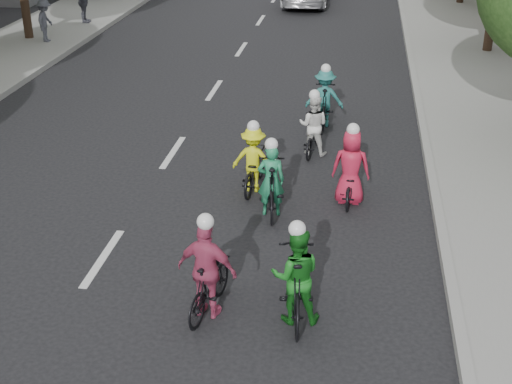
% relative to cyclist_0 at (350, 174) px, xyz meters
% --- Properties ---
extents(ground, '(120.00, 120.00, 0.00)m').
position_rel_cyclist_0_xyz_m(ground, '(-4.28, -2.96, -0.61)').
color(ground, black).
rests_on(ground, ground).
extents(curb_left, '(0.18, 80.00, 0.18)m').
position_rel_cyclist_0_xyz_m(curb_left, '(-10.33, 7.04, -0.52)').
color(curb_left, '#999993').
rests_on(curb_left, ground).
extents(sidewalk_right, '(4.00, 80.00, 0.15)m').
position_rel_cyclist_0_xyz_m(sidewalk_right, '(3.72, 7.04, -0.53)').
color(sidewalk_right, gray).
rests_on(sidewalk_right, ground).
extents(curb_right, '(0.18, 80.00, 0.18)m').
position_rel_cyclist_0_xyz_m(curb_right, '(1.77, 7.04, -0.52)').
color(curb_right, '#999993').
rests_on(curb_right, ground).
extents(cyclist_0, '(0.80, 1.55, 1.73)m').
position_rel_cyclist_0_xyz_m(cyclist_0, '(0.00, 0.00, 0.00)').
color(cyclist_0, black).
rests_on(cyclist_0, ground).
extents(cyclist_1, '(0.96, 1.73, 1.58)m').
position_rel_cyclist_0_xyz_m(cyclist_1, '(-2.04, 0.30, -0.03)').
color(cyclist_1, black).
rests_on(cyclist_1, ground).
extents(cyclist_2, '(1.02, 1.61, 1.78)m').
position_rel_cyclist_0_xyz_m(cyclist_2, '(-2.06, -4.32, 0.05)').
color(cyclist_2, black).
rests_on(cyclist_2, ground).
extents(cyclist_3, '(0.76, 1.67, 1.60)m').
position_rel_cyclist_0_xyz_m(cyclist_3, '(-0.95, 2.52, -0.04)').
color(cyclist_3, black).
rests_on(cyclist_3, ground).
extents(cyclist_4, '(0.74, 1.86, 1.63)m').
position_rel_cyclist_0_xyz_m(cyclist_4, '(-1.53, -0.73, -0.01)').
color(cyclist_4, black).
rests_on(cyclist_4, ground).
extents(cyclist_5, '(0.83, 1.96, 1.72)m').
position_rel_cyclist_0_xyz_m(cyclist_5, '(-0.71, -4.22, 0.06)').
color(cyclist_5, black).
rests_on(cyclist_5, ground).
extents(cyclist_6, '(1.00, 1.79, 1.67)m').
position_rel_cyclist_0_xyz_m(cyclist_6, '(-0.80, 4.49, 0.04)').
color(cyclist_6, black).
rests_on(cyclist_6, ground).
extents(spectator_0, '(0.62, 1.02, 1.53)m').
position_rel_cyclist_0_xyz_m(spectator_0, '(-11.54, 11.56, 0.31)').
color(spectator_0, '#51535E').
rests_on(spectator_0, sidewalk_left).
extents(spectator_1, '(0.45, 0.99, 1.66)m').
position_rel_cyclist_0_xyz_m(spectator_1, '(-11.32, 14.87, 0.38)').
color(spectator_1, '#525360').
rests_on(spectator_1, sidewalk_left).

